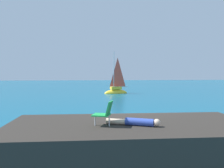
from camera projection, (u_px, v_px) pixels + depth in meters
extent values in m
plane|color=#0F5675|center=(129.00, 126.00, 11.47)|extent=(160.00, 160.00, 0.00)
cube|color=#2D2823|center=(131.00, 138.00, 7.56)|extent=(8.35, 3.97, 1.00)
cube|color=#282825|center=(64.00, 136.00, 9.62)|extent=(1.23, 1.45, 0.81)
cube|color=#302A1F|center=(31.00, 141.00, 8.81)|extent=(1.11, 1.04, 0.63)
ellipsoid|color=yellow|center=(116.00, 93.00, 30.14)|extent=(3.41, 1.86, 1.11)
cube|color=yellow|center=(116.00, 88.00, 30.10)|extent=(1.56, 1.10, 0.36)
cylinder|color=#B7B7BC|center=(114.00, 70.00, 29.89)|extent=(0.12, 0.12, 5.06)
cylinder|color=#B2B2B7|center=(121.00, 87.00, 30.34)|extent=(1.99, 0.58, 0.10)
pyramid|color=#DB4C38|center=(118.00, 72.00, 30.10)|extent=(1.59, 0.45, 3.84)
cylinder|color=#334CB2|center=(139.00, 122.00, 7.15)|extent=(0.92, 0.58, 0.24)
cylinder|color=beige|center=(117.00, 121.00, 7.37)|extent=(0.71, 0.45, 0.18)
sphere|color=beige|center=(157.00, 122.00, 6.99)|extent=(0.22, 0.22, 0.22)
cube|color=green|center=(101.00, 115.00, 7.12)|extent=(0.65, 0.63, 0.04)
cube|color=green|center=(109.00, 108.00, 7.06)|extent=(0.30, 0.50, 0.45)
cylinder|color=silver|center=(95.00, 120.00, 7.18)|extent=(0.04, 0.04, 0.35)
cylinder|color=silver|center=(109.00, 121.00, 7.07)|extent=(0.04, 0.04, 0.35)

